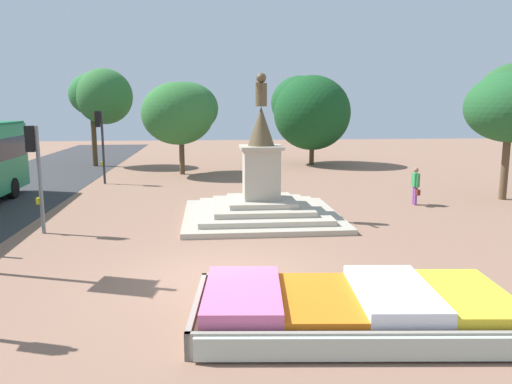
# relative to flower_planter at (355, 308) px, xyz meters

# --- Properties ---
(ground_plane) EXTENTS (93.44, 93.44, 0.00)m
(ground_plane) POSITION_rel_flower_planter_xyz_m (-2.42, 2.80, -0.31)
(ground_plane) COLOR #8C6651
(flower_planter) EXTENTS (6.24, 3.49, 0.71)m
(flower_planter) POSITION_rel_flower_planter_xyz_m (0.00, 0.00, 0.00)
(flower_planter) COLOR #38281C
(flower_planter) RESTS_ON ground_plane
(statue_monument) EXTENTS (5.51, 5.51, 5.12)m
(statue_monument) POSITION_rel_flower_planter_xyz_m (-0.82, 8.95, 0.48)
(statue_monument) COLOR #B0A591
(statue_monument) RESTS_ON ground_plane
(traffic_light_mid_block) EXTENTS (0.41, 0.29, 3.40)m
(traffic_light_mid_block) POSITION_rel_flower_planter_xyz_m (-8.04, 7.45, 2.05)
(traffic_light_mid_block) COLOR slate
(traffic_light_mid_block) RESTS_ON ground_plane
(traffic_light_far_corner) EXTENTS (0.42, 0.31, 3.72)m
(traffic_light_far_corner) POSITION_rel_flower_planter_xyz_m (-8.15, 17.60, 2.25)
(traffic_light_far_corner) COLOR #2D2D33
(traffic_light_far_corner) RESTS_ON ground_plane
(pedestrian_with_handbag) EXTENTS (0.24, 0.73, 1.53)m
(pedestrian_with_handbag) POSITION_rel_flower_planter_xyz_m (5.69, 10.75, 0.54)
(pedestrian_with_handbag) COLOR #8C4C99
(pedestrian_with_handbag) RESTS_ON ground_plane
(park_tree_far_left) EXTENTS (4.13, 3.91, 6.37)m
(park_tree_far_left) POSITION_rel_flower_planter_xyz_m (-9.60, 25.36, 4.30)
(park_tree_far_left) COLOR #4C3823
(park_tree_far_left) RESTS_ON ground_plane
(park_tree_far_right) EXTENTS (4.33, 5.05, 5.37)m
(park_tree_far_right) POSITION_rel_flower_planter_xyz_m (-4.27, 20.67, 3.29)
(park_tree_far_right) COLOR brown
(park_tree_far_right) RESTS_ON ground_plane
(park_tree_street_side) EXTENTS (5.21, 5.88, 6.01)m
(park_tree_street_side) POSITION_rel_flower_planter_xyz_m (4.11, 25.25, 3.40)
(park_tree_street_side) COLOR #4C3823
(park_tree_street_side) RESTS_ON ground_plane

